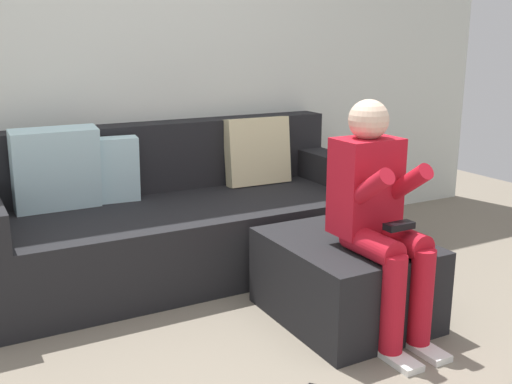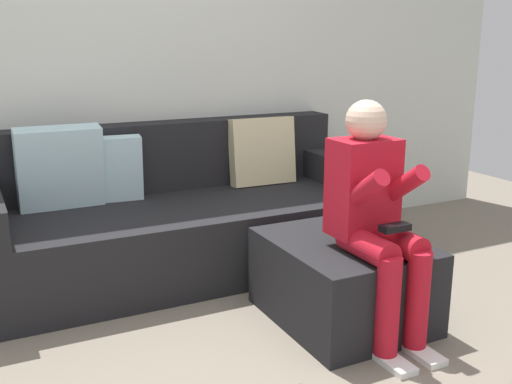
# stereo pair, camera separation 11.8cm
# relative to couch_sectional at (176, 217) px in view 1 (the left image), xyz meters

# --- Properties ---
(wall_back) EXTENTS (6.03, 0.10, 2.74)m
(wall_back) POSITION_rel_couch_sectional_xyz_m (-0.17, 0.47, 1.05)
(wall_back) COLOR silver
(wall_back) RESTS_ON ground_plane
(couch_sectional) EXTENTS (2.41, 0.98, 0.91)m
(couch_sectional) POSITION_rel_couch_sectional_xyz_m (0.00, 0.00, 0.00)
(couch_sectional) COLOR black
(couch_sectional) RESTS_ON ground_plane
(ottoman) EXTENTS (0.67, 0.81, 0.42)m
(ottoman) POSITION_rel_couch_sectional_xyz_m (0.50, -1.06, -0.11)
(ottoman) COLOR black
(ottoman) RESTS_ON ground_plane
(person_seated) EXTENTS (0.30, 0.60, 1.12)m
(person_seated) POSITION_rel_couch_sectional_xyz_m (0.52, -1.26, 0.29)
(person_seated) COLOR red
(person_seated) RESTS_ON ground_plane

